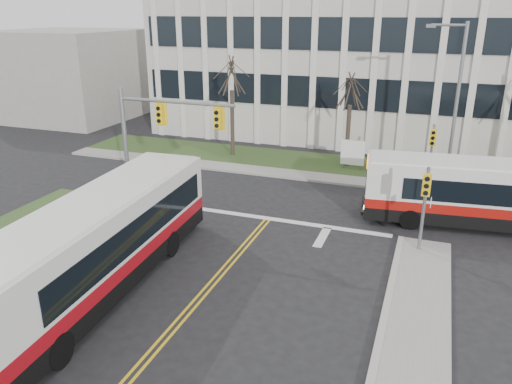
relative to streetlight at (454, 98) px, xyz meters
The scene contains 15 objects.
ground 18.81m from the streetlight, 116.37° to the right, with size 120.00×120.00×0.00m, color black.
sidewalk_cross 6.04m from the streetlight, 161.74° to the right, with size 44.00×1.60×0.14m, color #9E9B93.
building_lawn 6.23m from the streetlight, 149.29° to the left, with size 44.00×5.00×0.12m, color #354B20.
office_building 14.15m from the streetlight, 102.38° to the left, with size 40.00×16.00×12.00m, color beige.
building_annex 35.43m from the streetlight, 163.93° to the left, with size 12.00×12.00×8.00m, color #9E9B93.
mast_arm_signal 16.39m from the streetlight, 146.49° to the right, with size 6.11×0.38×6.20m.
signal_pole_near 9.72m from the streetlight, 95.10° to the right, with size 0.34×0.39×3.80m.
signal_pole_far 2.93m from the streetlight, 136.05° to the right, with size 0.34×0.39×3.80m.
streetlight is the anchor object (origin of this frame).
directory_sign 6.96m from the streetlight, 166.77° to the left, with size 1.50×0.12×2.00m.
tree_left 14.15m from the streetlight, behind, with size 1.80×1.80×7.70m.
tree_mid 6.36m from the streetlight, 161.65° to the left, with size 1.80×1.80×6.82m.
bus_main 20.47m from the streetlight, 125.53° to the right, with size 2.79×12.86×3.43m, color silver, non-canonical shape.
bus_cross 6.77m from the streetlight, 68.07° to the right, with size 2.52×11.62×3.10m, color silver, non-canonical shape.
newspaper_box_red 22.47m from the streetlight, 137.51° to the right, with size 0.50×0.45×0.95m, color maroon.
Camera 1 is at (7.24, -13.43, 9.76)m, focal length 35.00 mm.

